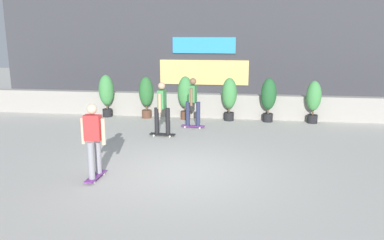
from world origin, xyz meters
name	(u,v)px	position (x,y,z in m)	size (l,w,h in m)	color
ground_plane	(183,171)	(0.00, 0.00, 0.00)	(48.00, 48.00, 0.00)	#B2AFA8
planter_wall	(209,106)	(0.00, 6.00, 0.45)	(18.00, 0.40, 0.90)	gray
building_backdrop	(218,30)	(0.00, 10.00, 3.25)	(20.00, 2.08, 6.50)	#38383D
potted_plant_0	(106,92)	(-3.86, 5.55, 0.95)	(0.57, 0.57, 1.61)	black
potted_plant_1	(146,94)	(-2.31, 5.55, 0.91)	(0.54, 0.54, 1.56)	brown
potted_plant_2	(185,94)	(-0.82, 5.55, 0.94)	(0.56, 0.56, 1.60)	brown
potted_plant_3	(229,96)	(0.80, 5.55, 0.92)	(0.55, 0.55, 1.57)	black
potted_plant_4	(269,96)	(2.20, 5.55, 0.93)	(0.55, 0.55, 1.58)	black
potted_plant_5	(314,99)	(3.77, 5.55, 0.88)	(0.52, 0.52, 1.52)	black
skater_by_wall_right	(162,107)	(-1.15, 3.04, 0.94)	(0.81, 0.56, 1.70)	black
skater_mid_plaza	(93,138)	(-1.85, -0.74, 0.94)	(0.56, 0.81, 1.70)	#72338C
skater_foreground	(193,100)	(-0.36, 4.25, 0.94)	(0.82, 0.56, 1.70)	#72338C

